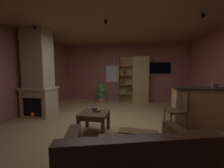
% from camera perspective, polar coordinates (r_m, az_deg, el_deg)
% --- Properties ---
extents(floor, '(5.75, 6.13, 0.02)m').
position_cam_1_polar(floor, '(3.81, -1.22, -16.65)').
color(floor, tan).
rests_on(floor, ground).
extents(wall_back, '(5.87, 0.06, 2.68)m').
position_cam_1_polar(wall_back, '(6.59, 4.58, 4.72)').
color(wall_back, '#9E5B56').
rests_on(wall_back, ground).
extents(wall_left, '(0.06, 6.13, 2.68)m').
position_cam_1_polar(wall_left, '(5.03, -35.60, 3.47)').
color(wall_left, '#9E5B56').
rests_on(wall_left, ground).
extents(ceiling, '(5.75, 6.13, 0.02)m').
position_cam_1_polar(ceiling, '(3.75, -1.31, 25.15)').
color(ceiling, '#8E6B47').
extents(window_pane_back, '(0.75, 0.01, 0.76)m').
position_cam_1_polar(window_pane_back, '(6.62, 0.74, 4.16)').
color(window_pane_back, white).
extents(stone_fireplace, '(0.96, 0.74, 2.68)m').
position_cam_1_polar(stone_fireplace, '(4.90, -27.91, 2.29)').
color(stone_fireplace, '#BCAD8E').
rests_on(stone_fireplace, ground).
extents(bookshelf_cabinet, '(1.33, 0.41, 2.05)m').
position_cam_1_polar(bookshelf_cabinet, '(6.28, 10.86, 1.63)').
color(bookshelf_cabinet, tan).
rests_on(bookshelf_cabinet, ground).
extents(kitchen_bar_counter, '(1.57, 0.59, 1.00)m').
position_cam_1_polar(kitchen_bar_counter, '(4.34, 33.71, -7.73)').
color(kitchen_bar_counter, tan).
rests_on(kitchen_bar_counter, ground).
extents(tissue_box, '(0.13, 0.13, 0.11)m').
position_cam_1_polar(tissue_box, '(4.25, 36.39, -0.60)').
color(tissue_box, '#995972').
rests_on(tissue_box, kitchen_bar_counter).
extents(coffee_table, '(0.63, 0.59, 0.47)m').
position_cam_1_polar(coffee_table, '(3.33, -7.31, -12.95)').
color(coffee_table, '#4C331E').
rests_on(coffee_table, ground).
extents(table_book_0, '(0.14, 0.12, 0.02)m').
position_cam_1_polar(table_book_0, '(3.34, -6.73, -11.00)').
color(table_book_0, '#2D4C8C').
rests_on(table_book_0, coffee_table).
extents(table_book_1, '(0.16, 0.14, 0.03)m').
position_cam_1_polar(table_book_1, '(3.32, -6.11, -10.64)').
color(table_book_1, brown).
rests_on(table_book_1, coffee_table).
extents(table_book_2, '(0.13, 0.08, 0.03)m').
position_cam_1_polar(table_book_2, '(3.34, -7.14, -10.08)').
color(table_book_2, black).
rests_on(table_book_2, coffee_table).
extents(dining_chair, '(0.50, 0.50, 0.92)m').
position_cam_1_polar(dining_chair, '(3.76, 25.67, -8.87)').
color(dining_chair, '#4C331E').
rests_on(dining_chair, ground).
extents(potted_floor_plant, '(0.41, 0.41, 0.88)m').
position_cam_1_polar(potted_floor_plant, '(6.28, -4.39, -3.44)').
color(potted_floor_plant, '#B77051').
rests_on(potted_floor_plant, ground).
extents(wall_mounted_tv, '(0.88, 0.06, 0.50)m').
position_cam_1_polar(wall_mounted_tv, '(6.54, 19.10, 6.20)').
color(wall_mounted_tv, black).
extents(track_light_spot_0, '(0.07, 0.07, 0.09)m').
position_cam_1_polar(track_light_spot_0, '(4.63, -29.16, 19.61)').
color(track_light_spot_0, black).
extents(track_light_spot_1, '(0.07, 0.07, 0.09)m').
position_cam_1_polar(track_light_spot_1, '(3.70, -2.62, 24.11)').
color(track_light_spot_1, black).
extents(track_light_spot_2, '(0.07, 0.07, 0.09)m').
position_cam_1_polar(track_light_spot_2, '(3.87, 33.33, 22.41)').
color(track_light_spot_2, black).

